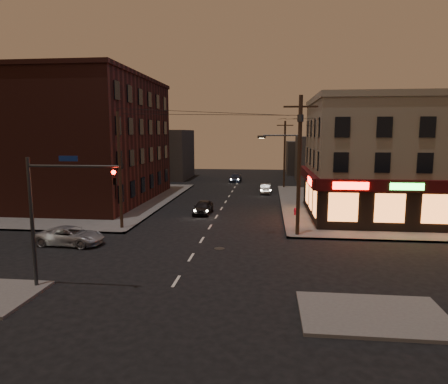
# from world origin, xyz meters

# --- Properties ---
(ground) EXTENTS (120.00, 120.00, 0.00)m
(ground) POSITION_xyz_m (0.00, 0.00, 0.00)
(ground) COLOR black
(ground) RESTS_ON ground
(sidewalk_ne) EXTENTS (24.00, 28.00, 0.15)m
(sidewalk_ne) POSITION_xyz_m (18.00, 19.00, 0.07)
(sidewalk_ne) COLOR #514F4C
(sidewalk_ne) RESTS_ON ground
(sidewalk_nw) EXTENTS (24.00, 28.00, 0.15)m
(sidewalk_nw) POSITION_xyz_m (-18.00, 19.00, 0.07)
(sidewalk_nw) COLOR #514F4C
(sidewalk_nw) RESTS_ON ground
(pizza_building) EXTENTS (15.85, 12.85, 10.50)m
(pizza_building) POSITION_xyz_m (15.93, 13.43, 5.35)
(pizza_building) COLOR gray
(pizza_building) RESTS_ON sidewalk_ne
(brick_apartment) EXTENTS (12.00, 20.00, 13.00)m
(brick_apartment) POSITION_xyz_m (-14.50, 19.00, 6.65)
(brick_apartment) COLOR #421B15
(brick_apartment) RESTS_ON sidewalk_nw
(bg_building_ne_a) EXTENTS (10.00, 12.00, 7.00)m
(bg_building_ne_a) POSITION_xyz_m (14.00, 38.00, 3.50)
(bg_building_ne_a) COLOR #3F3D3A
(bg_building_ne_a) RESTS_ON ground
(bg_building_nw) EXTENTS (9.00, 10.00, 8.00)m
(bg_building_nw) POSITION_xyz_m (-13.00, 42.00, 4.00)
(bg_building_nw) COLOR #3F3D3A
(bg_building_nw) RESTS_ON ground
(bg_building_ne_b) EXTENTS (8.00, 8.00, 6.00)m
(bg_building_ne_b) POSITION_xyz_m (12.00, 52.00, 3.00)
(bg_building_ne_b) COLOR #3F3D3A
(bg_building_ne_b) RESTS_ON ground
(utility_pole_main) EXTENTS (4.20, 0.44, 10.00)m
(utility_pole_main) POSITION_xyz_m (6.68, 5.80, 5.76)
(utility_pole_main) COLOR #382619
(utility_pole_main) RESTS_ON sidewalk_ne
(utility_pole_far) EXTENTS (0.26, 0.26, 9.00)m
(utility_pole_far) POSITION_xyz_m (6.80, 32.00, 4.65)
(utility_pole_far) COLOR #382619
(utility_pole_far) RESTS_ON sidewalk_ne
(utility_pole_west) EXTENTS (0.24, 0.24, 9.00)m
(utility_pole_west) POSITION_xyz_m (-6.80, 6.50, 4.65)
(utility_pole_west) COLOR #382619
(utility_pole_west) RESTS_ON sidewalk_nw
(traffic_signal) EXTENTS (4.49, 0.32, 6.47)m
(traffic_signal) POSITION_xyz_m (-5.57, -5.60, 4.16)
(traffic_signal) COLOR #333538
(traffic_signal) RESTS_ON ground
(suv_cross) EXTENTS (4.64, 2.42, 1.25)m
(suv_cross) POSITION_xyz_m (-8.63, 1.85, 0.62)
(suv_cross) COLOR #95979D
(suv_cross) RESTS_ON ground
(sedan_near) EXTENTS (1.70, 3.79, 1.27)m
(sedan_near) POSITION_xyz_m (-1.40, 13.14, 0.63)
(sedan_near) COLOR black
(sedan_near) RESTS_ON ground
(sedan_mid) EXTENTS (1.32, 3.60, 1.18)m
(sedan_mid) POSITION_xyz_m (4.33, 26.71, 0.59)
(sedan_mid) COLOR slate
(sedan_mid) RESTS_ON ground
(sedan_far) EXTENTS (1.79, 4.26, 1.23)m
(sedan_far) POSITION_xyz_m (-0.42, 38.29, 0.61)
(sedan_far) COLOR #1D253A
(sedan_far) RESTS_ON ground
(fire_hydrant) EXTENTS (0.29, 0.29, 0.66)m
(fire_hydrant) POSITION_xyz_m (7.09, 12.88, 0.51)
(fire_hydrant) COLOR maroon
(fire_hydrant) RESTS_ON sidewalk_ne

